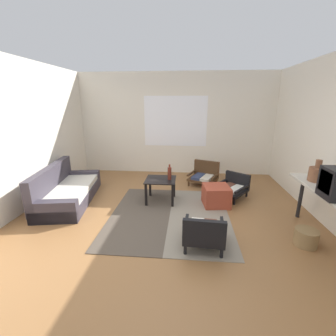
# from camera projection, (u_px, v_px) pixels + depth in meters

# --- Properties ---
(ground_plane) EXTENTS (7.80, 7.80, 0.00)m
(ground_plane) POSITION_uv_depth(u_px,v_px,m) (164.00, 228.00, 3.66)
(ground_plane) COLOR olive
(far_wall_with_window) EXTENTS (5.60, 0.13, 2.70)m
(far_wall_with_window) POSITION_uv_depth(u_px,v_px,m) (175.00, 124.00, 6.20)
(far_wall_with_window) COLOR silver
(far_wall_with_window) RESTS_ON ground
(side_wall_left) EXTENTS (0.12, 6.60, 2.70)m
(side_wall_left) POSITION_uv_depth(u_px,v_px,m) (7.00, 139.00, 3.79)
(side_wall_left) COLOR silver
(side_wall_left) RESTS_ON ground
(area_rug) EXTENTS (2.07, 2.34, 0.01)m
(area_rug) POSITION_uv_depth(u_px,v_px,m) (170.00, 215.00, 4.05)
(area_rug) COLOR #4C4238
(area_rug) RESTS_ON ground
(couch) EXTENTS (1.09, 1.97, 0.73)m
(couch) POSITION_uv_depth(u_px,v_px,m) (67.00, 191.00, 4.56)
(couch) COLOR #38333D
(couch) RESTS_ON ground
(coffee_table) EXTENTS (0.59, 0.56, 0.47)m
(coffee_table) POSITION_uv_depth(u_px,v_px,m) (161.00, 184.00, 4.53)
(coffee_table) COLOR black
(coffee_table) RESTS_ON ground
(armchair_by_window) EXTENTS (0.79, 0.74, 0.55)m
(armchair_by_window) POSITION_uv_depth(u_px,v_px,m) (204.00, 175.00, 5.54)
(armchair_by_window) COLOR #472D19
(armchair_by_window) RESTS_ON ground
(armchair_striped_foreground) EXTENTS (0.59, 0.65, 0.53)m
(armchair_striped_foreground) POSITION_uv_depth(u_px,v_px,m) (204.00, 232.00, 3.09)
(armchair_striped_foreground) COLOR black
(armchair_striped_foreground) RESTS_ON ground
(armchair_corner) EXTENTS (0.82, 0.83, 0.48)m
(armchair_corner) POSITION_uv_depth(u_px,v_px,m) (232.00, 187.00, 4.80)
(armchair_corner) COLOR black
(armchair_corner) RESTS_ON ground
(ottoman_orange) EXTENTS (0.54, 0.54, 0.39)m
(ottoman_orange) POSITION_uv_depth(u_px,v_px,m) (216.00, 196.00, 4.40)
(ottoman_orange) COLOR #993D28
(ottoman_orange) RESTS_ON ground
(console_shelf) EXTENTS (0.44, 1.84, 0.78)m
(console_shelf) POSITION_uv_depth(u_px,v_px,m) (336.00, 200.00, 2.98)
(console_shelf) COLOR beige
(console_shelf) RESTS_ON ground
(clay_vase) EXTENTS (0.23, 0.23, 0.33)m
(clay_vase) POSITION_uv_depth(u_px,v_px,m) (317.00, 174.00, 3.43)
(clay_vase) COLOR brown
(clay_vase) RESTS_ON console_shelf
(glass_bottle) EXTENTS (0.07, 0.07, 0.31)m
(glass_bottle) POSITION_uv_depth(u_px,v_px,m) (170.00, 173.00, 4.45)
(glass_bottle) COLOR #5B2319
(glass_bottle) RESTS_ON coffee_table
(wicker_basket) EXTENTS (0.31, 0.31, 0.24)m
(wicker_basket) POSITION_uv_depth(u_px,v_px,m) (306.00, 237.00, 3.18)
(wicker_basket) COLOR olive
(wicker_basket) RESTS_ON ground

